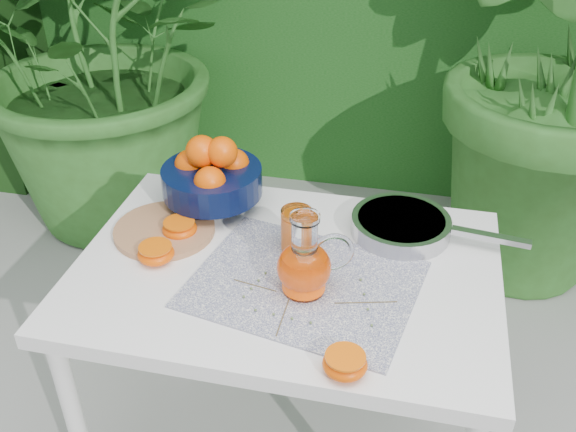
% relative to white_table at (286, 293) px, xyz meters
% --- Properties ---
extents(potted_plant_left, '(2.02, 2.02, 1.62)m').
position_rel_white_table_xyz_m(potted_plant_left, '(-1.04, 1.24, 0.14)').
color(potted_plant_left, '#2F6322').
rests_on(potted_plant_left, ground).
extents(potted_plant_right, '(2.58, 2.58, 1.83)m').
position_rel_white_table_xyz_m(potted_plant_right, '(0.67, 1.27, 0.25)').
color(potted_plant_right, '#2F6322').
rests_on(potted_plant_right, ground).
extents(white_table, '(1.00, 0.70, 0.75)m').
position_rel_white_table_xyz_m(white_table, '(0.00, 0.00, 0.00)').
color(white_table, white).
rests_on(white_table, ground).
extents(placemat, '(0.56, 0.47, 0.00)m').
position_rel_white_table_xyz_m(placemat, '(0.06, -0.06, 0.08)').
color(placemat, '#0C1247').
rests_on(placemat, white_table).
extents(cutting_board, '(0.27, 0.27, 0.02)m').
position_rel_white_table_xyz_m(cutting_board, '(-0.33, 0.07, 0.09)').
color(cutting_board, '#A4734A').
rests_on(cutting_board, white_table).
extents(fruit_bowl, '(0.33, 0.33, 0.21)m').
position_rel_white_table_xyz_m(fruit_bowl, '(-0.25, 0.22, 0.18)').
color(fruit_bowl, black).
rests_on(fruit_bowl, white_table).
extents(juice_pitcher, '(0.18, 0.15, 0.20)m').
position_rel_white_table_xyz_m(juice_pitcher, '(0.06, -0.08, 0.15)').
color(juice_pitcher, white).
rests_on(juice_pitcher, white_table).
extents(juice_tumbler, '(0.09, 0.09, 0.11)m').
position_rel_white_table_xyz_m(juice_tumbler, '(0.01, 0.07, 0.14)').
color(juice_tumbler, white).
rests_on(juice_tumbler, white_table).
extents(saute_pan, '(0.45, 0.28, 0.05)m').
position_rel_white_table_xyz_m(saute_pan, '(0.26, 0.20, 0.11)').
color(saute_pan, '#A9A9AE').
rests_on(saute_pan, white_table).
extents(orange_halves, '(0.61, 0.48, 0.04)m').
position_rel_white_table_xyz_m(orange_halves, '(-0.14, -0.09, 0.10)').
color(orange_halves, '#F76702').
rests_on(orange_halves, white_table).
extents(thyme_sprigs, '(0.37, 0.22, 0.01)m').
position_rel_white_table_xyz_m(thyme_sprigs, '(0.07, -0.12, 0.09)').
color(thyme_sprigs, brown).
rests_on(thyme_sprigs, white_table).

